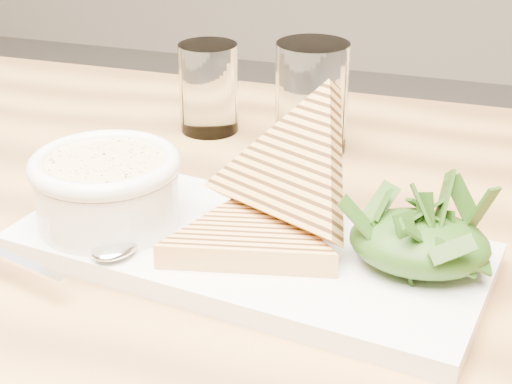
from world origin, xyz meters
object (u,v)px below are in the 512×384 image
(soup_bowl, at_px, (108,197))
(glass_near, at_px, (209,88))
(platter, at_px, (248,249))
(glass_far, at_px, (312,97))
(table_top, at_px, (230,279))

(soup_bowl, height_order, glass_near, glass_near)
(platter, bearing_deg, glass_near, 117.43)
(glass_near, height_order, glass_far, glass_far)
(soup_bowl, distance_m, glass_near, 0.26)
(platter, relative_size, glass_near, 3.79)
(glass_near, relative_size, glass_far, 0.86)
(table_top, bearing_deg, glass_far, 88.89)
(platter, bearing_deg, glass_far, 92.51)
(soup_bowl, height_order, glass_far, glass_far)
(table_top, distance_m, platter, 0.03)
(table_top, bearing_deg, glass_near, 114.37)
(platter, height_order, soup_bowl, soup_bowl)
(table_top, xyz_separation_m, platter, (0.01, 0.00, 0.03))
(soup_bowl, bearing_deg, table_top, 1.57)
(platter, bearing_deg, table_top, -166.02)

